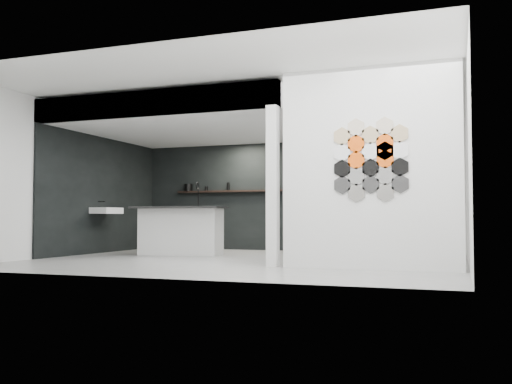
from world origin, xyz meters
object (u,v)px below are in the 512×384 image
object	(u,v)px
partition_panel	(370,168)
glass_vase	(298,186)
kettle	(294,186)
stockpot	(188,188)
kitchen_island	(181,230)
glass_bowl	(298,187)
wall_basin	(107,211)
bottle_dark	(228,186)
utensil_cup	(206,189)

from	to	relation	value
partition_panel	glass_vase	size ratio (longest dim) A/B	23.34
partition_panel	kettle	size ratio (longest dim) A/B	18.18
stockpot	glass_vase	bearing A→B (deg)	0.00
glass_vase	kitchen_island	bearing A→B (deg)	-131.63
glass_bowl	partition_panel	bearing A→B (deg)	-61.77
stockpot	kitchen_island	bearing A→B (deg)	-67.26
kitchen_island	kettle	world-z (taller)	kettle
partition_panel	kitchen_island	world-z (taller)	partition_panel
wall_basin	glass_bowl	distance (m)	4.00
glass_vase	bottle_dark	distance (m)	1.62
partition_panel	stockpot	distance (m)	6.07
kettle	glass_bowl	distance (m)	0.09
kitchen_island	glass_bowl	bearing A→B (deg)	43.11
partition_panel	stockpot	world-z (taller)	partition_panel
partition_panel	kitchen_island	bearing A→B (deg)	154.08
kettle	bottle_dark	bearing A→B (deg)	-155.65
kettle	glass_vase	bearing A→B (deg)	24.35
glass_bowl	bottle_dark	size ratio (longest dim) A/B	0.77
stockpot	glass_vase	distance (m)	2.61
stockpot	utensil_cup	xyz separation A→B (m)	(0.45, 0.00, -0.03)
glass_vase	wall_basin	bearing A→B (deg)	-148.65
wall_basin	glass_vase	bearing A→B (deg)	31.35
glass_vase	bottle_dark	bearing A→B (deg)	180.00
partition_panel	kettle	xyz separation A→B (m)	(-2.17, 3.87, -0.01)
glass_bowl	utensil_cup	size ratio (longest dim) A/B	1.42
utensil_cup	kettle	bearing A→B (deg)	0.00
wall_basin	stockpot	world-z (taller)	stockpot
kitchen_island	utensil_cup	bearing A→B (deg)	95.62
kitchen_island	stockpot	bearing A→B (deg)	107.47
partition_panel	bottle_dark	world-z (taller)	partition_panel
glass_vase	utensil_cup	size ratio (longest dim) A/B	1.25
utensil_cup	partition_panel	bearing A→B (deg)	-42.41
kitchen_island	glass_vase	world-z (taller)	glass_vase
wall_basin	utensil_cup	size ratio (longest dim) A/B	6.28
stockpot	kettle	distance (m)	2.52
glass_vase	utensil_cup	world-z (taller)	glass_vase
bottle_dark	utensil_cup	xyz separation A→B (m)	(-0.53, 0.00, -0.04)
partition_panel	glass_bowl	world-z (taller)	partition_panel
wall_basin	utensil_cup	distance (m)	2.46
bottle_dark	kettle	bearing A→B (deg)	0.00
kettle	utensil_cup	size ratio (longest dim) A/B	1.61
wall_basin	bottle_dark	distance (m)	2.78
stockpot	glass_bowl	size ratio (longest dim) A/B	1.43
kettle	glass_vase	distance (m)	0.09
glass_vase	utensil_cup	distance (m)	2.16
wall_basin	kitchen_island	size ratio (longest dim) A/B	0.33
glass_bowl	glass_vase	bearing A→B (deg)	0.00
kitchen_island	utensil_cup	size ratio (longest dim) A/B	18.88
bottle_dark	glass_vase	bearing A→B (deg)	0.00
wall_basin	stockpot	size ratio (longest dim) A/B	3.10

